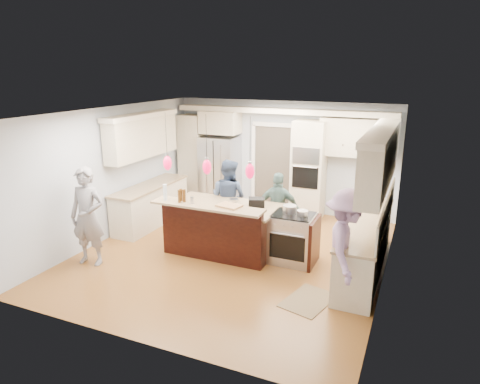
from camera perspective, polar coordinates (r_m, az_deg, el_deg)
The scene contains 23 objects.
ground_plane at distance 8.31m, azimuth -0.97°, elevation -8.26°, with size 6.00×6.00×0.00m, color brown.
room_shell at distance 7.74m, azimuth -1.03°, elevation 4.09°, with size 5.54×6.04×2.72m.
refrigerator at distance 10.92m, azimuth -2.71°, elevation 2.71°, with size 0.90×0.70×1.80m, color #B7B7BC.
oven_column at distance 10.11m, azimuth 9.16°, elevation 2.89°, with size 0.72×0.69×2.30m.
back_upper_cabinets at distance 10.55m, azimuth 1.48°, elevation 6.52°, with size 5.30×0.61×2.54m.
right_counter_run at distance 7.61m, azimuth 17.03°, elevation -2.81°, with size 0.64×3.10×2.51m.
left_cabinets at distance 9.79m, azimuth -12.19°, elevation 1.72°, with size 0.64×2.30×2.51m.
kitchen_island at distance 8.28m, azimuth -2.34°, elevation -4.72°, with size 2.10×1.46×1.12m.
island_range at distance 7.89m, azimuth 7.21°, elevation -6.15°, with size 0.82×0.71×0.92m.
pendant_lights at distance 7.40m, azimuth -4.43°, elevation 3.38°, with size 1.75×0.15×1.03m.
person_bar_end at distance 8.09m, azimuth -19.66°, elevation -3.12°, with size 0.65×0.43×1.79m, color gray.
person_far_left at distance 8.93m, azimuth -1.54°, elevation -0.83°, with size 0.80×0.63×1.65m, color #334463.
person_far_right at distance 8.57m, azimuth 5.13°, elevation -2.25°, with size 0.86×0.36×1.47m, color #4E6D69.
person_range_side at distance 6.57m, azimuth 13.94°, elevation -7.15°, with size 1.15×0.66×1.78m, color #9E7BA6.
floor_rug at distance 6.86m, azimuth 9.10°, elevation -14.07°, with size 0.61×0.88×0.01m, color #7E6345.
water_bottle at distance 7.87m, azimuth -9.95°, elevation -0.05°, with size 0.07×0.07×0.30m, color silver.
beer_bottle_a at distance 7.81m, azimuth -7.88°, elevation -0.39°, with size 0.06×0.06×0.22m, color #4F2E0E.
beer_bottle_b at distance 7.72m, azimuth -8.08°, elevation -0.56°, with size 0.06×0.06×0.23m, color #4F2E0E.
beer_bottle_c at distance 7.73m, azimuth -7.45°, elevation -0.52°, with size 0.06×0.06×0.23m, color #4F2E0E.
drink_can at distance 7.64m, azimuth -6.40°, elevation -1.09°, with size 0.07×0.07×0.12m, color #B7B7BC.
cutting_board at distance 7.45m, azimuth -1.44°, elevation -1.83°, with size 0.40×0.29×0.03m, color #AF8051.
pot_large at distance 7.77m, azimuth 6.63°, elevation -2.29°, with size 0.24×0.24×0.14m, color #B7B7BC.
pot_small at distance 7.66m, azimuth 8.34°, elevation -2.80°, with size 0.20×0.20×0.10m, color #B7B7BC.
Camera 1 is at (3.13, -6.89, 3.44)m, focal length 32.00 mm.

